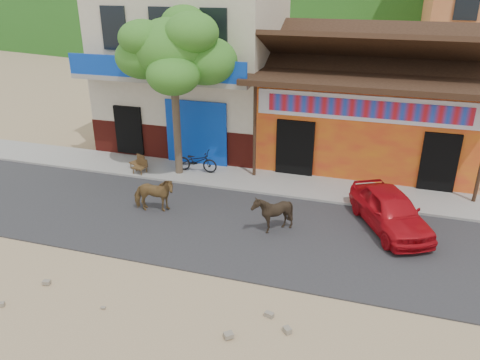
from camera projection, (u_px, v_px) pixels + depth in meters
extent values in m
plane|color=#9E825B|center=(255.00, 284.00, 11.60)|extent=(120.00, 120.00, 0.00)
cube|color=#28282B|center=(278.00, 235.00, 13.78)|extent=(60.00, 5.00, 0.04)
cube|color=gray|center=(299.00, 186.00, 16.83)|extent=(60.00, 2.00, 0.12)
cube|color=orange|center=(368.00, 115.00, 19.09)|extent=(8.00, 6.00, 3.60)
cube|color=beige|center=(196.00, 63.00, 20.42)|extent=(7.00, 6.00, 7.00)
imported|color=brown|center=(154.00, 195.00, 14.89)|extent=(1.47, 0.91, 1.15)
imported|color=black|center=(272.00, 213.00, 13.71)|extent=(1.10, 0.99, 1.19)
imported|color=red|center=(390.00, 210.00, 13.89)|extent=(2.84, 3.75, 1.19)
imported|color=black|center=(196.00, 161.00, 17.79)|extent=(1.65, 0.66, 0.85)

